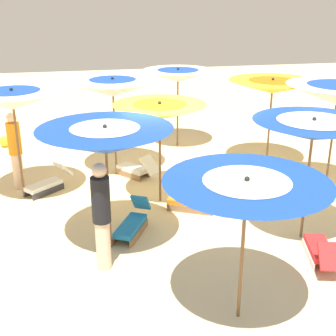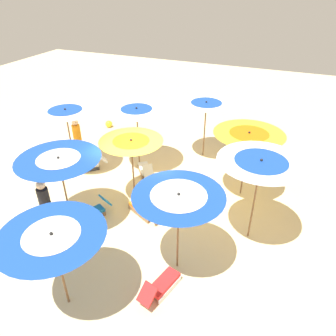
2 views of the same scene
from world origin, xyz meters
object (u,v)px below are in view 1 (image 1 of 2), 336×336
(beach_umbrella_3, at_px, (272,87))
(lounger_4, at_px, (195,202))
(beach_umbrella_1, at_px, (113,88))
(lounger_2, at_px, (132,223))
(lounger_0, at_px, (136,169))
(beach_ball, at_px, (5,141))
(beach_umbrella_7, at_px, (313,130))
(beach_umbrella_5, at_px, (105,140))
(beach_umbrella_8, at_px, (246,192))
(beach_umbrella_2, at_px, (12,100))
(beachgoer_1, at_px, (102,215))
(lounger_3, at_px, (47,183))
(beachgoer_0, at_px, (15,149))
(lounger_1, at_px, (321,251))
(beach_umbrella_0, at_px, (178,76))
(beach_umbrella_4, at_px, (160,111))

(beach_umbrella_3, bearing_deg, lounger_4, 41.78)
(beach_umbrella_1, height_order, lounger_4, beach_umbrella_1)
(lounger_2, bearing_deg, lounger_0, -161.11)
(beach_ball, bearing_deg, beach_umbrella_7, 132.14)
(lounger_0, bearing_deg, beach_umbrella_5, 126.30)
(lounger_0, distance_m, lounger_2, 2.85)
(beach_umbrella_1, xyz_separation_m, beach_ball, (3.01, -2.73, -1.99))
(beach_umbrella_7, bearing_deg, beach_umbrella_8, 44.90)
(beach_umbrella_2, height_order, lounger_4, beach_umbrella_2)
(beachgoer_1, bearing_deg, lounger_4, 40.39)
(beach_umbrella_8, bearing_deg, beach_umbrella_5, -54.58)
(beach_umbrella_1, distance_m, lounger_3, 2.71)
(beach_umbrella_2, xyz_separation_m, beach_umbrella_5, (-1.71, 2.54, -0.20))
(beach_umbrella_3, xyz_separation_m, lounger_0, (3.49, 0.15, -1.87))
(lounger_2, xyz_separation_m, beach_ball, (3.00, -5.94, -0.04))
(beachgoer_0, bearing_deg, beach_umbrella_2, -166.45)
(beach_umbrella_5, bearing_deg, beach_umbrella_2, -56.06)
(beach_umbrella_3, distance_m, beachgoer_0, 6.35)
(beach_umbrella_5, xyz_separation_m, lounger_1, (-3.44, 1.19, -1.79))
(lounger_3, distance_m, beachgoer_0, 1.05)
(beach_umbrella_5, bearing_deg, lounger_4, -148.87)
(lounger_3, bearing_deg, beach_umbrella_0, 175.54)
(beach_umbrella_0, relative_size, beachgoer_0, 1.28)
(lounger_2, bearing_deg, beach_umbrella_3, 154.96)
(beach_umbrella_0, relative_size, beach_umbrella_7, 1.00)
(lounger_3, bearing_deg, beach_umbrella_5, 72.67)
(beach_umbrella_5, bearing_deg, beach_umbrella_0, -114.12)
(lounger_4, distance_m, beachgoer_0, 4.28)
(beach_umbrella_4, distance_m, lounger_1, 4.08)
(beach_umbrella_2, distance_m, beachgoer_1, 3.75)
(beach_umbrella_1, height_order, lounger_3, beach_umbrella_1)
(beach_umbrella_8, distance_m, lounger_3, 5.98)
(lounger_4, xyz_separation_m, beach_ball, (4.41, -5.25, -0.03))
(beach_umbrella_0, distance_m, lounger_3, 4.91)
(beach_umbrella_2, height_order, beach_umbrella_8, beach_umbrella_2)
(beach_umbrella_3, height_order, beachgoer_1, beach_umbrella_3)
(beach_umbrella_4, distance_m, beachgoer_0, 3.54)
(beach_umbrella_4, bearing_deg, beach_umbrella_1, -67.72)
(lounger_4, bearing_deg, beach_umbrella_7, 164.92)
(beachgoer_0, bearing_deg, lounger_2, -139.94)
(lounger_1, distance_m, lounger_3, 6.09)
(beach_umbrella_4, relative_size, lounger_2, 1.83)
(beach_ball, bearing_deg, beachgoer_0, 102.20)
(beach_umbrella_1, xyz_separation_m, lounger_1, (-2.98, 4.83, -1.95))
(lounger_1, relative_size, beach_ball, 3.88)
(beach_umbrella_7, distance_m, lounger_4, 2.90)
(beach_umbrella_1, xyz_separation_m, beach_umbrella_3, (-3.94, 0.25, -0.08))
(beach_umbrella_1, bearing_deg, beach_umbrella_3, 176.32)
(beach_umbrella_4, distance_m, lounger_2, 2.36)
(beach_umbrella_1, distance_m, beachgoer_0, 2.66)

